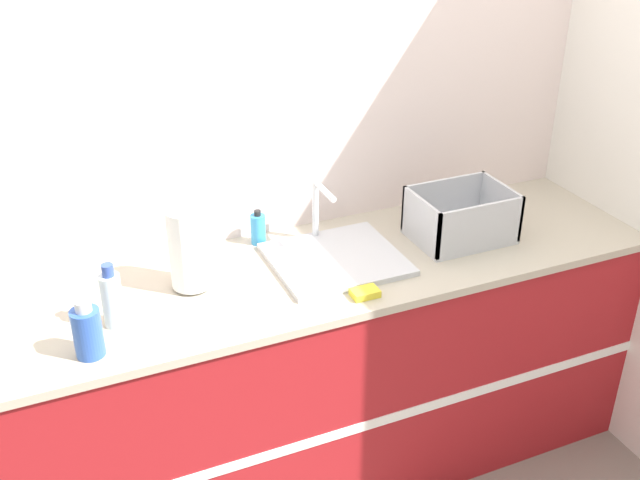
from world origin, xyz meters
The scene contains 10 objects.
wall_back centered at (0.00, 0.66, 1.30)m, with size 4.96×0.06×2.60m.
wall_right centered at (1.31, 0.32, 1.30)m, with size 0.06×2.63×2.60m.
counter_cabinet centered at (0.00, 0.32, 0.47)m, with size 2.58×0.65×0.93m.
sink centered at (0.13, 0.33, 0.95)m, with size 0.45×0.40×0.24m.
paper_towel_roll centered at (-0.38, 0.36, 1.08)m, with size 0.13×0.13×0.28m.
dish_rack centered at (0.62, 0.30, 1.00)m, with size 0.35×0.26×0.19m.
bottle_blue centered at (-0.74, 0.11, 1.01)m, with size 0.08×0.08×0.18m.
bottle_clear centered at (-0.65, 0.24, 1.02)m, with size 0.06×0.06×0.21m.
soap_dispenser centered at (-0.08, 0.56, 0.99)m, with size 0.05×0.05×0.13m.
sponge centered at (0.12, 0.08, 0.94)m, with size 0.09×0.06×0.02m.
Camera 1 is at (-0.83, -1.75, 2.24)m, focal length 42.00 mm.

